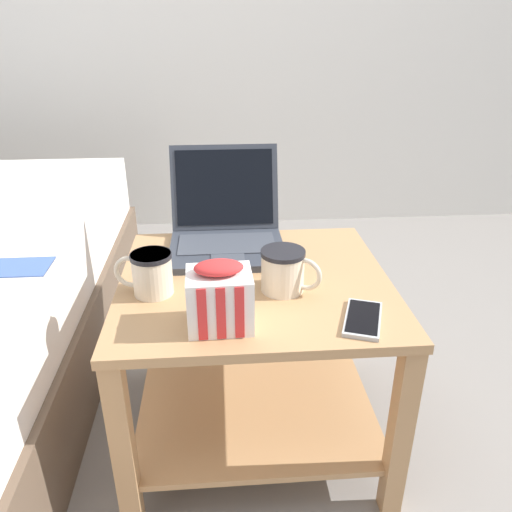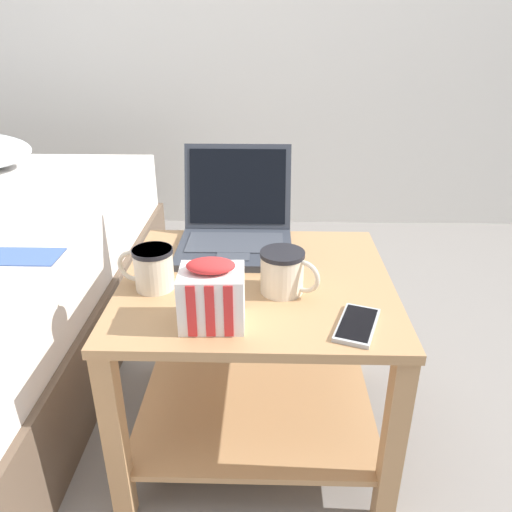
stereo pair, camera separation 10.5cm
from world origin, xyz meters
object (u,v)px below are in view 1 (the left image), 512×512
Objects in this scene: mug_front_right at (151,271)px; cell_phone at (363,319)px; mug_front_left at (284,269)px; snack_bag at (220,297)px; laptop at (226,228)px.

mug_front_right is 0.85× the size of cell_phone.
mug_front_left and mug_front_right have the same top height.
mug_front_right is at bearing 161.06° from cell_phone.
snack_bag is 0.30m from cell_phone.
mug_front_left is 0.20m from snack_bag.
cell_phone is (0.27, -0.40, -0.04)m from laptop.
mug_front_left reaches higher than cell_phone.
mug_front_left is 1.00× the size of mug_front_right.
cell_phone is (0.29, -0.01, -0.06)m from snack_bag.
laptop reaches higher than mug_front_right.
laptop is 2.26× the size of snack_bag.
snack_bag is at bearing -43.65° from mug_front_right.
laptop is 0.49m from cell_phone.
snack_bag reaches higher than cell_phone.
laptop is at bearing 86.80° from snack_bag.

